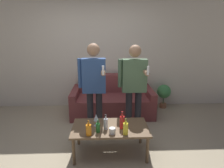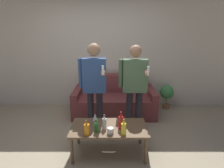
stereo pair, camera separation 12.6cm
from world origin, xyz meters
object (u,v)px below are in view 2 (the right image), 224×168
Objects in this scene: coffee_table at (109,129)px; bottle_orange at (104,123)px; couch at (114,100)px; person_standing_right at (134,83)px; person_standing_left at (94,82)px.

bottle_orange reaches higher than coffee_table.
couch is 1.57m from coffee_table.
couch is 1.13m from person_standing_right.
bottle_orange is 0.83m from person_standing_left.
person_standing_left is at bearing -174.28° from person_standing_right.
person_standing_right is (0.44, 0.69, 0.53)m from coffee_table.
bottle_orange is at bearing -136.69° from coffee_table.
coffee_table is (-0.10, -1.56, 0.09)m from couch.
coffee_table is 5.10× the size of bottle_orange.
bottle_orange is 0.99m from person_standing_right.
bottle_orange is at bearing -74.18° from person_standing_left.
couch reaches higher than bottle_orange.
couch is at bearing 86.52° from coffee_table.
couch is 1.20m from person_standing_left.
person_standing_right reaches higher than bottle_orange.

